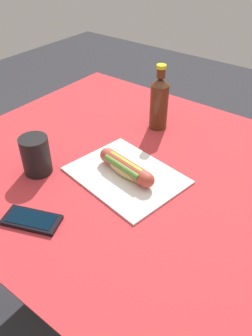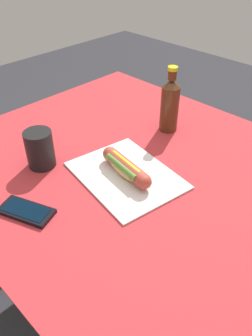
{
  "view_description": "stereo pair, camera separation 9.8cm",
  "coord_description": "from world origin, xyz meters",
  "px_view_note": "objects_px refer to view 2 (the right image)",
  "views": [
    {
      "loc": [
        -0.51,
        0.68,
        1.36
      ],
      "look_at": [
        -0.03,
        0.06,
        0.76
      ],
      "focal_mm": 35.97,
      "sensor_mm": 36.0,
      "label": 1
    },
    {
      "loc": [
        -0.58,
        0.62,
        1.36
      ],
      "look_at": [
        -0.03,
        0.06,
        0.76
      ],
      "focal_mm": 35.97,
      "sensor_mm": 36.0,
      "label": 2
    }
  ],
  "objects_px": {
    "soda_bottle": "(170,104)",
    "hot_dog": "(126,167)",
    "drinking_cup": "(40,149)",
    "cell_phone": "(26,211)"
  },
  "relations": [
    {
      "from": "cell_phone",
      "to": "soda_bottle",
      "type": "relative_size",
      "value": 0.69
    },
    {
      "from": "hot_dog",
      "to": "soda_bottle",
      "type": "bearing_deg",
      "value": -74.44
    },
    {
      "from": "cell_phone",
      "to": "soda_bottle",
      "type": "bearing_deg",
      "value": -89.27
    },
    {
      "from": "cell_phone",
      "to": "drinking_cup",
      "type": "distance_m",
      "value": 0.22
    },
    {
      "from": "cell_phone",
      "to": "drinking_cup",
      "type": "height_order",
      "value": "drinking_cup"
    },
    {
      "from": "hot_dog",
      "to": "drinking_cup",
      "type": "bearing_deg",
      "value": 32.11
    },
    {
      "from": "soda_bottle",
      "to": "hot_dog",
      "type": "bearing_deg",
      "value": 105.56
    },
    {
      "from": "hot_dog",
      "to": "cell_phone",
      "type": "distance_m",
      "value": 0.3
    },
    {
      "from": "hot_dog",
      "to": "drinking_cup",
      "type": "xyz_separation_m",
      "value": [
        0.22,
        0.14,
        0.03
      ]
    },
    {
      "from": "cell_phone",
      "to": "drinking_cup",
      "type": "bearing_deg",
      "value": -45.52
    }
  ]
}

